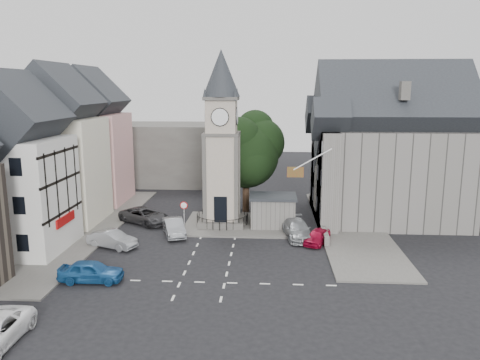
# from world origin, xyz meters

# --- Properties ---
(ground) EXTENTS (120.00, 120.00, 0.00)m
(ground) POSITION_xyz_m (0.00, 0.00, 0.00)
(ground) COLOR black
(ground) RESTS_ON ground
(pavement_west) EXTENTS (6.00, 30.00, 0.14)m
(pavement_west) POSITION_xyz_m (-12.50, 6.00, 0.07)
(pavement_west) COLOR #595651
(pavement_west) RESTS_ON ground
(pavement_east) EXTENTS (6.00, 26.00, 0.14)m
(pavement_east) POSITION_xyz_m (12.00, 8.00, 0.07)
(pavement_east) COLOR #595651
(pavement_east) RESTS_ON ground
(central_island) EXTENTS (10.00, 8.00, 0.16)m
(central_island) POSITION_xyz_m (1.50, 8.00, 0.08)
(central_island) COLOR #595651
(central_island) RESTS_ON ground
(road_markings) EXTENTS (20.00, 8.00, 0.01)m
(road_markings) POSITION_xyz_m (0.00, -5.50, 0.01)
(road_markings) COLOR silver
(road_markings) RESTS_ON ground
(clock_tower) EXTENTS (4.86, 4.86, 16.25)m
(clock_tower) POSITION_xyz_m (0.00, 7.99, 8.12)
(clock_tower) COLOR #4C4944
(clock_tower) RESTS_ON ground
(stone_shelter) EXTENTS (4.30, 3.30, 3.08)m
(stone_shelter) POSITION_xyz_m (4.80, 7.50, 1.55)
(stone_shelter) COLOR slate
(stone_shelter) RESTS_ON ground
(town_tree) EXTENTS (7.20, 7.20, 10.80)m
(town_tree) POSITION_xyz_m (2.00, 13.00, 6.97)
(town_tree) COLOR black
(town_tree) RESTS_ON ground
(warning_sign_post) EXTENTS (0.70, 0.19, 2.85)m
(warning_sign_post) POSITION_xyz_m (-3.20, 5.43, 2.03)
(warning_sign_post) COLOR black
(warning_sign_post) RESTS_ON ground
(terrace_pink) EXTENTS (8.10, 7.60, 12.80)m
(terrace_pink) POSITION_xyz_m (-15.50, 16.00, 6.58)
(terrace_pink) COLOR #E0A09A
(terrace_pink) RESTS_ON ground
(terrace_cream) EXTENTS (8.10, 7.60, 12.80)m
(terrace_cream) POSITION_xyz_m (-15.50, 8.00, 6.58)
(terrace_cream) COLOR #F0E9C9
(terrace_cream) RESTS_ON ground
(terrace_tudor) EXTENTS (8.10, 7.60, 12.00)m
(terrace_tudor) POSITION_xyz_m (-15.50, 0.00, 6.19)
(terrace_tudor) COLOR silver
(terrace_tudor) RESTS_ON ground
(backdrop_west) EXTENTS (20.00, 10.00, 8.00)m
(backdrop_west) POSITION_xyz_m (-12.00, 28.00, 4.00)
(backdrop_west) COLOR #4C4944
(backdrop_west) RESTS_ON ground
(east_building) EXTENTS (14.40, 11.40, 12.60)m
(east_building) POSITION_xyz_m (15.59, 11.00, 6.26)
(east_building) COLOR slate
(east_building) RESTS_ON ground
(east_boundary_wall) EXTENTS (0.40, 16.00, 0.90)m
(east_boundary_wall) POSITION_xyz_m (9.20, 10.00, 0.45)
(east_boundary_wall) COLOR slate
(east_boundary_wall) RESTS_ON ground
(flagpole) EXTENTS (3.68, 0.10, 2.74)m
(flagpole) POSITION_xyz_m (8.00, 4.00, 7.00)
(flagpole) COLOR white
(flagpole) RESTS_ON ground
(car_west_blue) EXTENTS (4.36, 1.85, 1.47)m
(car_west_blue) POSITION_xyz_m (-7.50, -5.83, 0.73)
(car_west_blue) COLOR #19508E
(car_west_blue) RESTS_ON ground
(car_west_silver) EXTENTS (4.51, 2.91, 1.41)m
(car_west_silver) POSITION_xyz_m (-8.35, 0.98, 0.70)
(car_west_silver) COLOR #919498
(car_west_silver) RESTS_ON ground
(car_west_grey) EXTENTS (5.88, 4.93, 1.49)m
(car_west_grey) POSITION_xyz_m (-7.50, 8.00, 0.75)
(car_west_grey) COLOR #323134
(car_west_grey) RESTS_ON ground
(car_island_silver) EXTENTS (3.00, 4.78, 1.49)m
(car_island_silver) POSITION_xyz_m (-3.96, 4.50, 0.74)
(car_island_silver) COLOR #919498
(car_island_silver) RESTS_ON ground
(car_island_east) EXTENTS (2.89, 5.46, 1.51)m
(car_island_east) POSITION_xyz_m (6.91, 4.50, 0.75)
(car_island_east) COLOR #979B9E
(car_island_east) RESTS_ON ground
(car_east_red) EXTENTS (2.82, 3.86, 1.22)m
(car_east_red) POSITION_xyz_m (8.50, 3.00, 0.61)
(car_east_red) COLOR maroon
(car_east_red) RESTS_ON ground
(pedestrian) EXTENTS (0.61, 0.42, 1.63)m
(pedestrian) POSITION_xyz_m (11.50, 7.65, 0.82)
(pedestrian) COLOR #B5A796
(pedestrian) RESTS_ON ground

